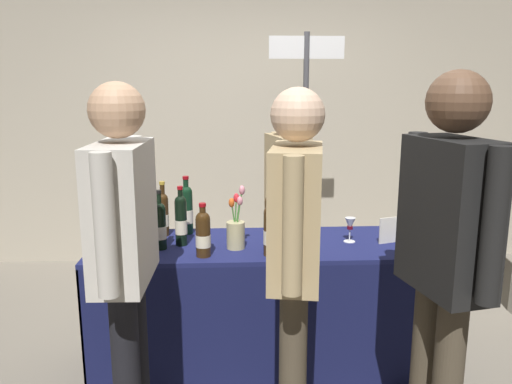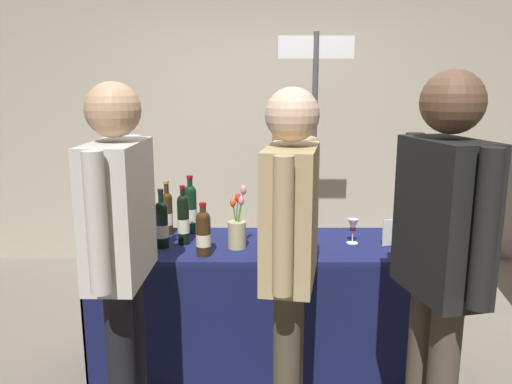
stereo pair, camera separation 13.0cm
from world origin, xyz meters
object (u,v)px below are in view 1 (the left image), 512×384
at_px(wine_glass_near_vendor, 350,225).
at_px(vendor_presenter, 287,192).
at_px(display_bottle_0, 203,233).
at_px(tasting_table, 256,284).
at_px(taster_foreground_right, 124,240).
at_px(wine_glass_mid, 128,229).
at_px(booth_signpost, 305,137).
at_px(flower_vase, 236,230).
at_px(featured_wine_bottle, 163,213).

height_order(wine_glass_near_vendor, vendor_presenter, vendor_presenter).
bearing_deg(display_bottle_0, vendor_presenter, 58.78).
distance_m(tasting_table, taster_foreground_right, 1.03).
xyz_separation_m(tasting_table, wine_glass_mid, (-0.73, 0.02, 0.34)).
bearing_deg(booth_signpost, wine_glass_mid, -136.93).
height_order(wine_glass_mid, flower_vase, flower_vase).
distance_m(display_bottle_0, taster_foreground_right, 0.58).
relative_size(display_bottle_0, taster_foreground_right, 0.17).
xyz_separation_m(flower_vase, taster_foreground_right, (-0.48, -0.60, 0.14)).
height_order(tasting_table, vendor_presenter, vendor_presenter).
relative_size(flower_vase, taster_foreground_right, 0.21).
bearing_deg(wine_glass_mid, tasting_table, -1.67).
xyz_separation_m(display_bottle_0, vendor_presenter, (0.54, 0.89, 0.02)).
bearing_deg(booth_signpost, tasting_table, -111.40).
distance_m(featured_wine_bottle, flower_vase, 0.51).
height_order(display_bottle_0, flower_vase, flower_vase).
height_order(featured_wine_bottle, vendor_presenter, vendor_presenter).
relative_size(vendor_presenter, taster_foreground_right, 0.92).
xyz_separation_m(tasting_table, flower_vase, (-0.12, -0.08, 0.35)).
distance_m(wine_glass_near_vendor, taster_foreground_right, 1.33).
bearing_deg(display_bottle_0, flower_vase, 36.31).
distance_m(vendor_presenter, taster_foreground_right, 1.61).
xyz_separation_m(display_bottle_0, wine_glass_near_vendor, (0.83, 0.21, -0.03)).
bearing_deg(wine_glass_near_vendor, vendor_presenter, 112.93).
bearing_deg(vendor_presenter, flower_vase, -38.35).
bearing_deg(flower_vase, featured_wine_bottle, 148.64).
height_order(vendor_presenter, booth_signpost, booth_signpost).
height_order(featured_wine_bottle, booth_signpost, booth_signpost).
bearing_deg(wine_glass_mid, display_bottle_0, -27.73).
bearing_deg(featured_wine_bottle, booth_signpost, 43.37).
distance_m(wine_glass_near_vendor, flower_vase, 0.66).
distance_m(tasting_table, wine_glass_near_vendor, 0.64).
relative_size(vendor_presenter, booth_signpost, 0.76).
relative_size(flower_vase, booth_signpost, 0.17).
xyz_separation_m(wine_glass_mid, vendor_presenter, (0.98, 0.66, 0.06)).
bearing_deg(vendor_presenter, display_bottle_0, -43.94).
bearing_deg(tasting_table, flower_vase, -144.66).
bearing_deg(tasting_table, wine_glass_mid, 178.33).
bearing_deg(taster_foreground_right, booth_signpost, -28.50).
distance_m(featured_wine_bottle, vendor_presenter, 0.94).
distance_m(wine_glass_near_vendor, wine_glass_mid, 1.27).
bearing_deg(booth_signpost, flower_vase, -114.79).
bearing_deg(tasting_table, featured_wine_bottle, 161.67).
distance_m(wine_glass_mid, booth_signpost, 1.64).
bearing_deg(taster_foreground_right, featured_wine_bottle, -1.92).
height_order(featured_wine_bottle, taster_foreground_right, taster_foreground_right).
distance_m(display_bottle_0, vendor_presenter, 1.04).
relative_size(tasting_table, featured_wine_bottle, 5.62).
bearing_deg(booth_signpost, wine_glass_near_vendor, -84.48).
distance_m(vendor_presenter, booth_signpost, 0.58).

